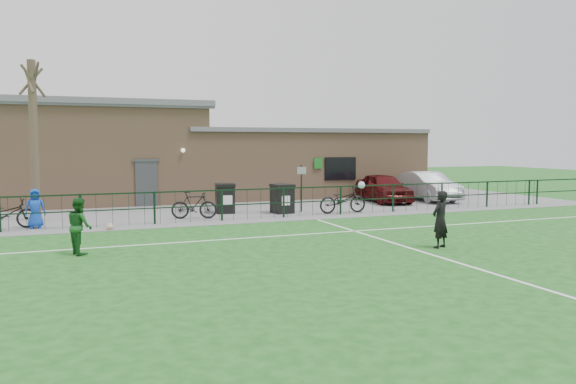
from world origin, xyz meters
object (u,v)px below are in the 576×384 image
object	(u,v)px
car_silver	(427,186)
spectator_child	(35,208)
outfield_player	(80,226)
car_maroon	(383,188)
bicycle_d	(194,205)
bicycle_e	(343,200)
bare_tree	(34,141)
bicycle_c	(6,214)
wheelie_bin_right	(282,200)
ball_ground	(110,227)
sign_post	(301,188)
wheelie_bin_left	(225,199)

from	to	relation	value
car_silver	spectator_child	bearing A→B (deg)	-166.10
outfield_player	car_silver	bearing A→B (deg)	-80.69
car_maroon	bicycle_d	xyz separation A→B (m)	(-10.06, -2.70, -0.19)
car_silver	bicycle_e	xyz separation A→B (m)	(-6.41, -3.10, -0.19)
spectator_child	bare_tree	bearing A→B (deg)	88.38
car_maroon	bicycle_c	distance (m)	16.85
wheelie_bin_right	ball_ground	bearing A→B (deg)	-170.39
car_maroon	spectator_child	xyz separation A→B (m)	(-15.65, -3.09, -0.03)
wheelie_bin_right	spectator_child	xyz separation A→B (m)	(-9.39, -0.79, 0.12)
sign_post	bicycle_e	world-z (taller)	sign_post
ball_ground	outfield_player	bearing A→B (deg)	-104.38
sign_post	car_silver	world-z (taller)	sign_post
bare_tree	wheelie_bin_left	bearing A→B (deg)	-2.19
sign_post	bicycle_d	xyz separation A→B (m)	(-4.74, -0.56, -0.47)
sign_post	bicycle_c	xyz separation A→B (m)	(-11.25, -0.89, -0.48)
sign_post	bicycle_c	bearing A→B (deg)	-175.49
spectator_child	bicycle_e	bearing A→B (deg)	-3.54
wheelie_bin_right	bicycle_c	xyz separation A→B (m)	(-10.31, -0.73, -0.04)
bare_tree	sign_post	distance (m)	10.61
sign_post	outfield_player	bearing A→B (deg)	-145.37
bare_tree	spectator_child	distance (m)	3.04
wheelie_bin_left	outfield_player	xyz separation A→B (m)	(-5.85, -6.98, 0.16)
wheelie_bin_right	outfield_player	bearing A→B (deg)	-149.89
bicycle_e	spectator_child	bearing A→B (deg)	91.15
wheelie_bin_right	spectator_child	bearing A→B (deg)	177.98
car_silver	car_maroon	bearing A→B (deg)	-178.03
wheelie_bin_left	bicycle_c	xyz separation A→B (m)	(-8.10, -1.65, -0.05)
bicycle_c	spectator_child	xyz separation A→B (m)	(0.92, -0.06, 0.16)
sign_post	car_maroon	xyz separation A→B (m)	(5.32, 2.14, -0.29)
bare_tree	bicycle_e	world-z (taller)	bare_tree
outfield_player	bicycle_e	bearing A→B (deg)	-80.52
wheelie_bin_left	car_silver	xyz separation A→B (m)	(10.99, 1.26, 0.16)
wheelie_bin_left	spectator_child	bearing A→B (deg)	-156.73
car_maroon	outfield_player	bearing A→B (deg)	-142.97
bare_tree	outfield_player	bearing A→B (deg)	-79.31
car_maroon	bicycle_d	world-z (taller)	car_maroon
bare_tree	ball_ground	size ratio (longest dim) A/B	25.18
sign_post	car_maroon	world-z (taller)	sign_post
outfield_player	bicycle_c	bearing A→B (deg)	6.11
bare_tree	bicycle_d	distance (m)	6.35
wheelie_bin_left	spectator_child	xyz separation A→B (m)	(-7.18, -1.71, 0.11)
car_maroon	wheelie_bin_left	bearing A→B (deg)	-164.00
wheelie_bin_left	bicycle_c	bearing A→B (deg)	-158.61
bare_tree	sign_post	size ratio (longest dim) A/B	3.00
wheelie_bin_left	car_maroon	bearing A→B (deg)	19.12
bicycle_c	ball_ground	size ratio (longest dim) A/B	8.28
car_maroon	bicycle_c	size ratio (longest dim) A/B	2.12
car_maroon	bicycle_d	bearing A→B (deg)	-158.20
spectator_child	outfield_player	xyz separation A→B (m)	(1.33, -5.27, 0.05)
bicycle_c	outfield_player	xyz separation A→B (m)	(2.25, -5.33, 0.22)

